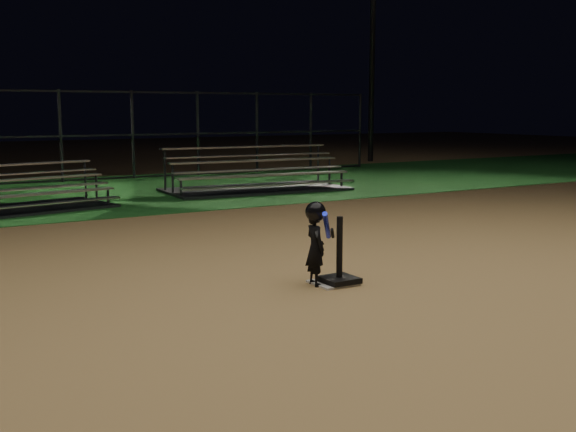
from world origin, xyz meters
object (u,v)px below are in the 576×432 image
(bleacher_right, at_px, (256,182))
(light_pole_right, at_px, (374,29))
(child_batter, at_px, (316,241))
(bleacher_left, at_px, (15,202))
(batting_tee, at_px, (339,270))
(home_plate, at_px, (333,283))

(bleacher_right, relative_size, light_pole_right, 0.54)
(child_batter, xyz_separation_m, bleacher_left, (-1.89, 7.81, -0.32))
(batting_tee, height_order, bleacher_right, bleacher_right)
(bleacher_left, bearing_deg, light_pole_right, 15.28)
(light_pole_right, bearing_deg, home_plate, -128.77)
(batting_tee, height_order, light_pole_right, light_pole_right)
(home_plate, relative_size, bleacher_right, 0.10)
(child_batter, xyz_separation_m, light_pole_right, (12.20, 14.89, 4.44))
(batting_tee, relative_size, light_pole_right, 0.09)
(home_plate, bearing_deg, light_pole_right, 51.23)
(child_batter, bearing_deg, home_plate, -98.02)
(bleacher_left, relative_size, bleacher_right, 0.87)
(home_plate, height_order, light_pole_right, light_pole_right)
(batting_tee, distance_m, child_batter, 0.44)
(child_batter, xyz_separation_m, bleacher_right, (3.78, 8.48, -0.29))
(child_batter, bearing_deg, bleacher_left, 19.63)
(bleacher_left, height_order, light_pole_right, light_pole_right)
(batting_tee, relative_size, bleacher_right, 0.17)
(bleacher_left, xyz_separation_m, light_pole_right, (14.10, 7.08, 4.76))
(batting_tee, height_order, bleacher_left, bleacher_left)
(bleacher_left, relative_size, light_pole_right, 0.47)
(batting_tee, bearing_deg, bleacher_left, 105.20)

